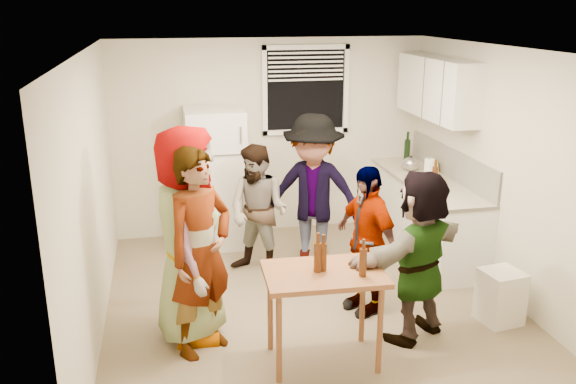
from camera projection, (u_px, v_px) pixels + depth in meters
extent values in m
cube|color=white|center=(216.00, 178.00, 7.46)|extent=(0.70, 0.70, 1.70)
cube|color=white|center=(425.00, 216.00, 7.38)|extent=(0.60, 2.20, 0.86)
cube|color=beige|center=(428.00, 181.00, 7.24)|extent=(0.64, 2.22, 0.04)
cube|color=#B6B2A7|center=(451.00, 163.00, 7.24)|extent=(0.03, 2.20, 0.36)
cube|color=white|center=(437.00, 88.00, 7.14)|extent=(0.34, 1.60, 0.70)
cylinder|color=white|center=(428.00, 181.00, 7.18)|extent=(0.12, 0.12, 0.26)
cylinder|color=black|center=(406.00, 163.00, 7.98)|extent=(0.08, 0.08, 0.31)
cylinder|color=#47230C|center=(434.00, 189.00, 6.86)|extent=(0.07, 0.07, 0.25)
cylinder|color=#0B49AF|center=(435.00, 200.00, 6.47)|extent=(0.09, 0.09, 0.12)
cube|color=gold|center=(434.00, 165.00, 7.54)|extent=(0.02, 0.18, 0.15)
cube|color=silver|center=(500.00, 297.00, 5.73)|extent=(0.40, 0.40, 0.51)
cylinder|color=#47230C|center=(318.00, 271.00, 4.92)|extent=(0.06, 0.06, 0.25)
cylinder|color=#A20924|center=(319.00, 268.00, 4.98)|extent=(0.09, 0.09, 0.12)
imported|color=gray|center=(193.00, 334.00, 5.57)|extent=(2.03, 1.15, 0.62)
imported|color=#141933|center=(205.00, 348.00, 5.34)|extent=(1.64, 1.83, 0.43)
imported|color=brown|center=(259.00, 273.00, 6.85)|extent=(1.47, 1.59, 0.55)
imported|color=#38383D|center=(312.00, 271.00, 6.90)|extent=(1.82, 2.12, 0.66)
imported|color=black|center=(363.00, 309.00, 6.03)|extent=(1.67, 1.29, 0.36)
imported|color=#F27F4A|center=(414.00, 335.00, 5.56)|extent=(2.03, 2.07, 0.46)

